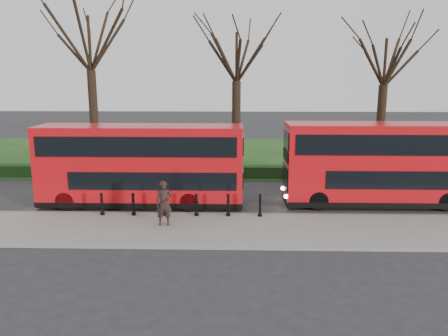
{
  "coord_description": "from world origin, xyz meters",
  "views": [
    {
      "loc": [
        1.94,
        -20.45,
        6.45
      ],
      "look_at": [
        1.39,
        0.5,
        2.0
      ],
      "focal_mm": 35.0,
      "sensor_mm": 36.0,
      "label": 1
    }
  ],
  "objects_px": {
    "bollard_row": "(181,205)",
    "bus_lead": "(141,166)",
    "bus_rear": "(389,165)",
    "pedestrian": "(164,203)"
  },
  "relations": [
    {
      "from": "bus_rear",
      "to": "bollard_row",
      "type": "bearing_deg",
      "value": -166.25
    },
    {
      "from": "bollard_row",
      "to": "bus_rear",
      "type": "height_order",
      "value": "bus_rear"
    },
    {
      "from": "bollard_row",
      "to": "bus_rear",
      "type": "relative_size",
      "value": 0.71
    },
    {
      "from": "bus_lead",
      "to": "bus_rear",
      "type": "bearing_deg",
      "value": 1.7
    },
    {
      "from": "bollard_row",
      "to": "bus_lead",
      "type": "relative_size",
      "value": 0.73
    },
    {
      "from": "bollard_row",
      "to": "pedestrian",
      "type": "height_order",
      "value": "pedestrian"
    },
    {
      "from": "bus_lead",
      "to": "bus_rear",
      "type": "height_order",
      "value": "bus_rear"
    },
    {
      "from": "bollard_row",
      "to": "pedestrian",
      "type": "xyz_separation_m",
      "value": [
        -0.54,
        -1.3,
        0.47
      ]
    },
    {
      "from": "bollard_row",
      "to": "bus_lead",
      "type": "xyz_separation_m",
      "value": [
        -2.22,
        2.13,
        1.38
      ]
    },
    {
      "from": "bollard_row",
      "to": "pedestrian",
      "type": "relative_size",
      "value": 3.84
    }
  ]
}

